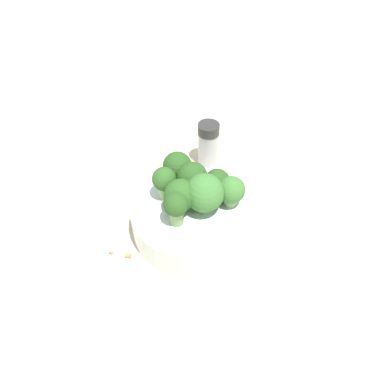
% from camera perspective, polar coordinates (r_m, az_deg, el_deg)
% --- Properties ---
extents(ground_plane, '(3.00, 3.00, 0.00)m').
position_cam_1_polar(ground_plane, '(0.59, -0.00, -5.52)').
color(ground_plane, beige).
extents(bowl, '(0.18, 0.18, 0.05)m').
position_cam_1_polar(bowl, '(0.57, -0.00, -3.96)').
color(bowl, silver).
rests_on(bowl, ground_plane).
extents(broccoli_floret_0, '(0.03, 0.03, 0.05)m').
position_cam_1_polar(broccoli_floret_0, '(0.51, -2.47, -2.26)').
color(broccoli_floret_0, '#7A9E5B').
rests_on(broccoli_floret_0, bowl).
extents(broccoli_floret_1, '(0.05, 0.05, 0.06)m').
position_cam_1_polar(broccoli_floret_1, '(0.55, 0.01, 2.14)').
color(broccoli_floret_1, '#7A9E5B').
rests_on(broccoli_floret_1, bowl).
extents(broccoli_floret_2, '(0.04, 0.04, 0.05)m').
position_cam_1_polar(broccoli_floret_2, '(0.55, 3.83, 1.41)').
color(broccoli_floret_2, '#7A9E5B').
rests_on(broccoli_floret_2, bowl).
extents(broccoli_floret_3, '(0.04, 0.04, 0.05)m').
position_cam_1_polar(broccoli_floret_3, '(0.54, -4.22, 1.65)').
color(broccoli_floret_3, '#8EB770').
rests_on(broccoli_floret_3, bowl).
extents(broccoli_floret_4, '(0.06, 0.06, 0.06)m').
position_cam_1_polar(broccoli_floret_4, '(0.52, 1.90, -0.22)').
color(broccoli_floret_4, '#84AD66').
rests_on(broccoli_floret_4, bowl).
extents(broccoli_floret_5, '(0.05, 0.05, 0.06)m').
position_cam_1_polar(broccoli_floret_5, '(0.52, -1.77, -0.54)').
color(broccoli_floret_5, '#7A9E5B').
rests_on(broccoli_floret_5, bowl).
extents(broccoli_floret_6, '(0.04, 0.04, 0.06)m').
position_cam_1_polar(broccoli_floret_6, '(0.56, -2.24, 3.77)').
color(broccoli_floret_6, '#84AD66').
rests_on(broccoli_floret_6, bowl).
extents(broccoli_floret_7, '(0.04, 0.04, 0.05)m').
position_cam_1_polar(broccoli_floret_7, '(0.54, 5.99, 0.17)').
color(broccoli_floret_7, '#84AD66').
rests_on(broccoli_floret_7, bowl).
extents(pepper_shaker, '(0.04, 0.04, 0.08)m').
position_cam_1_polar(pepper_shaker, '(0.67, 2.46, 7.36)').
color(pepper_shaker, '#B2B7BC').
rests_on(pepper_shaker, ground_plane).
extents(almond_crumb_0, '(0.01, 0.01, 0.01)m').
position_cam_1_polar(almond_crumb_0, '(0.56, -9.78, -9.43)').
color(almond_crumb_0, '#AD7F4C').
rests_on(almond_crumb_0, ground_plane).
extents(almond_crumb_1, '(0.01, 0.01, 0.01)m').
position_cam_1_polar(almond_crumb_1, '(0.57, -12.29, -8.98)').
color(almond_crumb_1, olive).
rests_on(almond_crumb_1, ground_plane).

